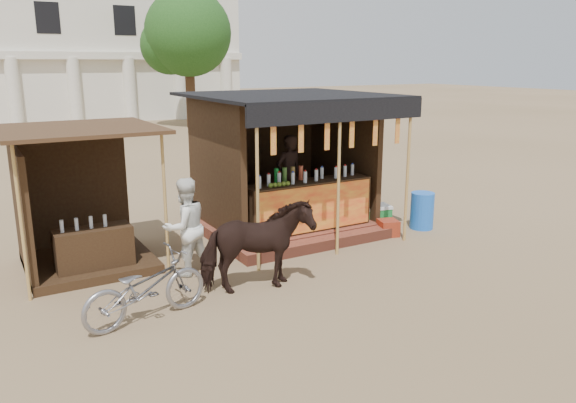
# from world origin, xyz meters

# --- Properties ---
(ground) EXTENTS (120.00, 120.00, 0.00)m
(ground) POSITION_xyz_m (0.00, 0.00, 0.00)
(ground) COLOR #846B4C
(ground) RESTS_ON ground
(main_stall) EXTENTS (3.60, 3.61, 2.78)m
(main_stall) POSITION_xyz_m (1.01, 3.36, 1.03)
(main_stall) COLOR brown
(main_stall) RESTS_ON ground
(secondary_stall) EXTENTS (2.40, 2.40, 2.38)m
(secondary_stall) POSITION_xyz_m (-3.17, 3.24, 0.85)
(secondary_stall) COLOR #332312
(secondary_stall) RESTS_ON ground
(cow) EXTENTS (1.76, 1.01, 1.40)m
(cow) POSITION_xyz_m (-1.01, 0.80, 0.70)
(cow) COLOR black
(cow) RESTS_ON ground
(motorbike) EXTENTS (1.87, 0.96, 0.94)m
(motorbike) POSITION_xyz_m (-2.76, 0.65, 0.47)
(motorbike) COLOR gray
(motorbike) RESTS_ON ground
(bystander) EXTENTS (0.90, 0.76, 1.61)m
(bystander) POSITION_xyz_m (-1.69, 2.00, 0.80)
(bystander) COLOR white
(bystander) RESTS_ON ground
(blue_barrel) EXTENTS (0.49, 0.49, 0.76)m
(blue_barrel) POSITION_xyz_m (3.47, 2.00, 0.38)
(blue_barrel) COLOR blue
(blue_barrel) RESTS_ON ground
(red_crate) EXTENTS (0.46, 0.47, 0.32)m
(red_crate) POSITION_xyz_m (2.53, 1.96, 0.16)
(red_crate) COLOR maroon
(red_crate) RESTS_ON ground
(cooler) EXTENTS (0.72, 0.57, 0.46)m
(cooler) POSITION_xyz_m (2.70, 2.60, 0.23)
(cooler) COLOR #1C7F33
(cooler) RESTS_ON ground
(background_building) EXTENTS (26.00, 7.45, 8.18)m
(background_building) POSITION_xyz_m (-2.00, 29.94, 3.98)
(background_building) COLOR silver
(background_building) RESTS_ON ground
(tree) EXTENTS (4.50, 4.40, 7.00)m
(tree) POSITION_xyz_m (5.81, 22.14, 4.63)
(tree) COLOR #382314
(tree) RESTS_ON ground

